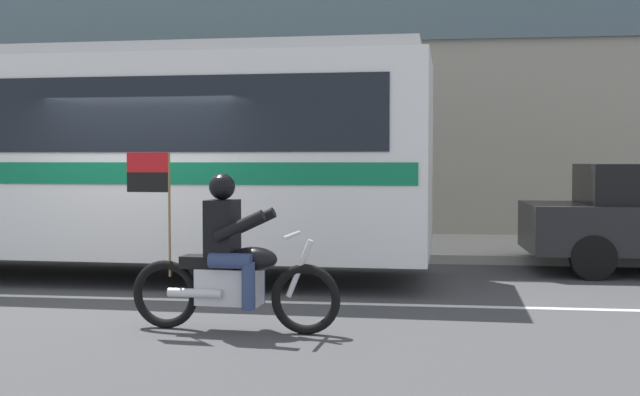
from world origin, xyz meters
name	(u,v)px	position (x,y,z in m)	size (l,w,h in m)	color
ground_plane	(144,291)	(0.00, 0.00, 0.00)	(60.00, 60.00, 0.00)	#3D3D3F
sidewalk_curb	(236,244)	(0.00, 5.10, 0.07)	(28.00, 3.80, 0.15)	#B7B2A8
lane_center_stripe	(127,298)	(0.00, -0.60, 0.00)	(26.60, 0.14, 0.01)	silver
transit_bus	(33,148)	(-2.10, 1.19, 1.88)	(11.67, 2.93, 3.22)	white
motorcycle_with_rider	(232,264)	(1.73, -2.25, 0.67)	(2.19, 0.64, 1.78)	black
fire_hydrant	(71,224)	(-2.91, 4.16, 0.52)	(0.22, 0.30, 0.75)	red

